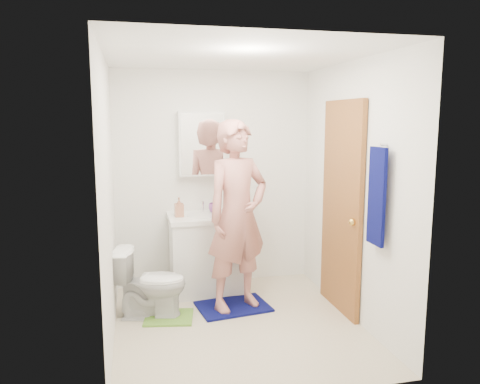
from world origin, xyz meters
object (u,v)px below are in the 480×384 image
towel (377,196)px  toilet (151,283)px  medicine_cabinet (201,144)px  soap_dispenser (179,207)px  toothbrush_cup (215,208)px  man (237,216)px  vanity_cabinet (206,256)px

towel → toilet: towel is taller
medicine_cabinet → soap_dispenser: medicine_cabinet is taller
towel → toothbrush_cup: size_ratio=5.84×
soap_dispenser → man: man is taller
towel → man: 1.37m
toilet → soap_dispenser: soap_dispenser is taller
vanity_cabinet → toilet: size_ratio=1.19×
towel → toothbrush_cup: (-1.06, 1.58, -0.35)m
medicine_cabinet → towel: (1.18, -1.71, -0.35)m
toilet → man: bearing=-78.1°
toilet → man: man is taller
medicine_cabinet → toothbrush_cup: bearing=-46.6°
towel → soap_dispenser: size_ratio=3.92×
medicine_cabinet → toilet: bearing=-128.4°
vanity_cabinet → man: 0.81m
soap_dispenser → toilet: bearing=-122.0°
vanity_cabinet → soap_dispenser: (-0.28, -0.02, 0.55)m
towel → soap_dispenser: 2.09m
toothbrush_cup → man: man is taller
towel → man: bearing=135.6°
medicine_cabinet → soap_dispenser: 0.75m
medicine_cabinet → toothbrush_cup: size_ratio=5.11×
soap_dispenser → man: (0.51, -0.54, -0.01)m
medicine_cabinet → man: (0.23, -0.78, -0.65)m
vanity_cabinet → towel: (1.18, -1.48, 0.85)m
toilet → medicine_cabinet: bearing=-26.2°
toothbrush_cup → soap_dispenser: bearing=-164.5°
man → soap_dispenser: bearing=111.5°
toothbrush_cup → towel: bearing=-56.2°
towel → soap_dispenser: bearing=134.8°
toilet → toothbrush_cup: bearing=-36.5°
toilet → soap_dispenser: (0.33, 0.53, 0.62)m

